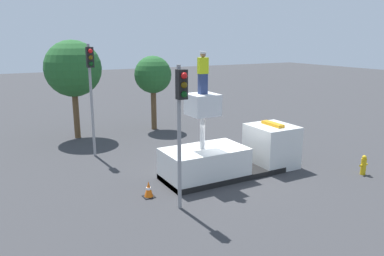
% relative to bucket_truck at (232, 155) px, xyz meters
% --- Properties ---
extents(ground_plane, '(120.00, 120.00, 0.00)m').
position_rel_bucket_truck_xyz_m(ground_plane, '(-0.49, 0.00, -0.90)').
color(ground_plane, '#38383A').
extents(bucket_truck, '(6.59, 2.18, 3.82)m').
position_rel_bucket_truck_xyz_m(bucket_truck, '(0.00, 0.00, 0.00)').
color(bucket_truck, black).
rests_on(bucket_truck, ground).
extents(worker, '(0.40, 0.26, 1.75)m').
position_rel_bucket_truck_xyz_m(worker, '(-1.58, 0.00, 3.80)').
color(worker, navy).
rests_on(worker, bucket_truck).
extents(traffic_light_pole, '(0.34, 0.57, 5.22)m').
position_rel_bucket_truck_xyz_m(traffic_light_pole, '(-3.72, -2.17, 2.80)').
color(traffic_light_pole, gray).
rests_on(traffic_light_pole, ground).
extents(traffic_light_across, '(0.34, 0.57, 5.81)m').
position_rel_bucket_truck_xyz_m(traffic_light_across, '(-4.83, 5.62, 3.20)').
color(traffic_light_across, gray).
rests_on(traffic_light_across, ground).
extents(fire_hydrant, '(0.48, 0.24, 0.92)m').
position_rel_bucket_truck_xyz_m(fire_hydrant, '(5.20, -2.97, -0.45)').
color(fire_hydrant, gold).
rests_on(fire_hydrant, ground).
extents(traffic_cone_rear, '(0.44, 0.44, 0.66)m').
position_rel_bucket_truck_xyz_m(traffic_cone_rear, '(-4.35, -0.58, -0.59)').
color(traffic_cone_rear, black).
rests_on(traffic_cone_rear, ground).
extents(tree_left_bg, '(3.40, 3.40, 6.01)m').
position_rel_bucket_truck_xyz_m(tree_left_bg, '(-4.81, 9.97, 3.38)').
color(tree_left_bg, brown).
rests_on(tree_left_bg, ground).
extents(tree_right_bg, '(2.47, 2.47, 4.96)m').
position_rel_bucket_truck_xyz_m(tree_right_bg, '(0.30, 9.78, 2.77)').
color(tree_right_bg, brown).
rests_on(tree_right_bg, ground).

